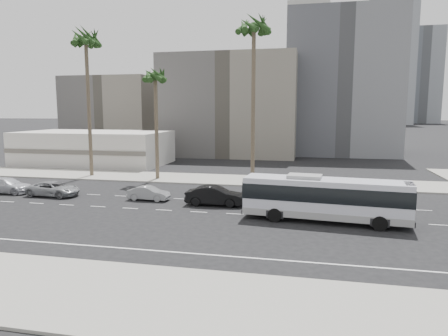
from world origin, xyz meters
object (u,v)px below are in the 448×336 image
(city_bus, at_px, (325,198))
(car_b, at_px, (149,193))
(car_d, at_px, (7,185))
(palm_near, at_px, (254,31))
(palm_mid, at_px, (155,78))
(car_c, at_px, (53,189))
(car_a, at_px, (215,196))
(palm_far, at_px, (86,43))

(city_bus, distance_m, car_b, 16.22)
(car_d, relative_size, palm_near, 0.29)
(city_bus, distance_m, palm_mid, 26.25)
(city_bus, bearing_deg, car_d, 178.13)
(city_bus, bearing_deg, palm_near, 123.95)
(palm_near, xyz_separation_m, palm_mid, (-11.59, 0.98, -4.68))
(car_b, xyz_separation_m, palm_near, (8.20, 9.90, 15.92))
(palm_near, relative_size, palm_mid, 1.38)
(car_d, bearing_deg, palm_near, -67.93)
(car_b, distance_m, car_d, 15.20)
(car_b, bearing_deg, car_c, 94.46)
(car_b, bearing_deg, car_a, -93.08)
(palm_mid, distance_m, palm_far, 10.00)
(city_bus, height_order, palm_near, palm_near)
(palm_mid, bearing_deg, car_a, -49.62)
(city_bus, relative_size, car_a, 2.40)
(city_bus, bearing_deg, car_b, 171.21)
(palm_mid, bearing_deg, palm_near, -4.85)
(palm_near, height_order, palm_far, palm_near)
(car_a, bearing_deg, palm_mid, 38.83)
(car_a, xyz_separation_m, car_b, (-6.45, 0.70, -0.20))
(city_bus, bearing_deg, palm_far, 156.90)
(car_c, bearing_deg, car_a, -89.40)
(palm_mid, bearing_deg, palm_far, 176.34)
(car_c, height_order, car_d, car_d)
(car_a, distance_m, car_d, 21.67)
(city_bus, distance_m, palm_far, 35.16)
(car_b, xyz_separation_m, palm_far, (-12.39, 11.46, 15.58))
(car_c, xyz_separation_m, car_d, (-5.50, 0.35, 0.06))
(palm_far, bearing_deg, car_a, -32.82)
(city_bus, relative_size, palm_far, 0.68)
(car_a, xyz_separation_m, palm_mid, (-9.85, 11.58, 11.04))
(city_bus, xyz_separation_m, palm_far, (-28.04, 15.57, 14.41))
(palm_near, bearing_deg, palm_mid, 175.15)
(city_bus, bearing_deg, car_c, 177.24)
(car_d, relative_size, palm_mid, 0.40)
(car_a, xyz_separation_m, car_d, (-21.66, 0.82, -0.08))
(car_a, height_order, palm_far, palm_far)
(car_b, height_order, palm_near, palm_near)
(car_a, height_order, car_b, car_a)
(car_d, xyz_separation_m, palm_mid, (11.81, 10.76, 11.12))
(city_bus, xyz_separation_m, palm_mid, (-19.04, 15.00, 10.07))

